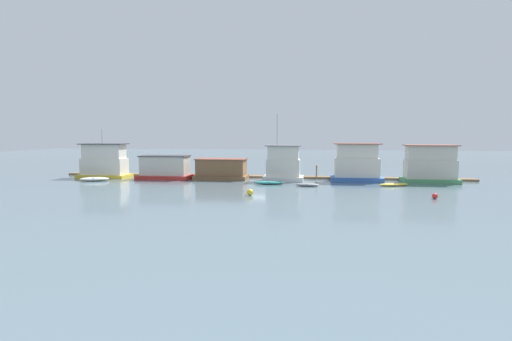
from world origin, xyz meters
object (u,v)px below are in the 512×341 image
dinghy_teal (269,183)px  houseboat_brown (222,169)px  houseboat_white (283,165)px  dinghy_grey (307,185)px  mooring_post_near_right (316,172)px  buoy_red (435,196)px  houseboat_blue (357,165)px  dinghy_yellow (394,184)px  houseboat_green (430,165)px  dinghy_white (94,179)px  houseboat_yellow (104,162)px  houseboat_red (165,168)px  buoy_yellow (250,192)px

dinghy_teal → houseboat_brown: bearing=146.9°
houseboat_white → dinghy_grey: (3.35, -5.09, -1.98)m
mooring_post_near_right → buoy_red: bearing=-52.7°
houseboat_blue → houseboat_brown: bearing=-179.5°
houseboat_white → dinghy_yellow: size_ratio=2.31×
houseboat_brown → houseboat_green: 28.03m
houseboat_white → houseboat_green: (19.22, 0.76, 0.13)m
dinghy_yellow → mooring_post_near_right: size_ratio=1.98×
dinghy_white → mooring_post_near_right: 30.60m
houseboat_green → dinghy_white: houseboat_green is taller
dinghy_teal → dinghy_grey: bearing=-12.1°
houseboat_yellow → houseboat_red: size_ratio=0.96×
houseboat_red → dinghy_yellow: 30.98m
dinghy_grey → buoy_yellow: 10.13m
houseboat_white → dinghy_teal: bearing=-110.6°
houseboat_white → dinghy_yellow: (13.91, -3.39, -1.98)m
buoy_red → houseboat_blue: bearing=114.4°
houseboat_red → dinghy_yellow: (30.76, -3.36, -1.38)m
buoy_yellow → houseboat_brown: bearing=114.2°
dinghy_white → buoy_red: 42.46m
dinghy_yellow → houseboat_green: bearing=38.0°
houseboat_red → dinghy_grey: size_ratio=2.51×
houseboat_blue → dinghy_grey: 9.03m
houseboat_yellow → dinghy_grey: houseboat_yellow is taller
houseboat_red → mooring_post_near_right: 21.48m
houseboat_red → dinghy_teal: houseboat_red is taller
houseboat_yellow → buoy_yellow: (23.85, -13.77, -1.91)m
dinghy_teal → mooring_post_near_right: 8.77m
houseboat_yellow → houseboat_brown: 17.54m
houseboat_green → dinghy_yellow: (-5.31, -4.15, -2.11)m
dinghy_white → mooring_post_near_right: bearing=11.7°
buoy_yellow → houseboat_yellow: bearing=150.0°
dinghy_teal → buoy_red: 19.65m
houseboat_brown → houseboat_white: 8.86m
houseboat_red → dinghy_teal: bearing=-14.7°
houseboat_yellow → dinghy_white: bearing=-78.8°
houseboat_green → buoy_red: bearing=-103.1°
houseboat_green → dinghy_white: size_ratio=1.70×
dinghy_yellow → houseboat_white: bearing=166.3°
houseboat_green → dinghy_white: 44.96m
houseboat_blue → buoy_red: houseboat_blue is taller
houseboat_red → dinghy_white: size_ratio=1.83×
houseboat_yellow → mooring_post_near_right: houseboat_yellow is taller
houseboat_yellow → buoy_red: (42.35, -13.25, -1.98)m
dinghy_yellow → dinghy_teal: bearing=-177.6°
dinghy_teal → dinghy_yellow: 15.44m
dinghy_white → mooring_post_near_right: mooring_post_near_right is taller
houseboat_blue → dinghy_teal: houseboat_blue is taller
dinghy_white → dinghy_yellow: bearing=0.7°
houseboat_yellow → houseboat_brown: (17.51, 0.31, -0.86)m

